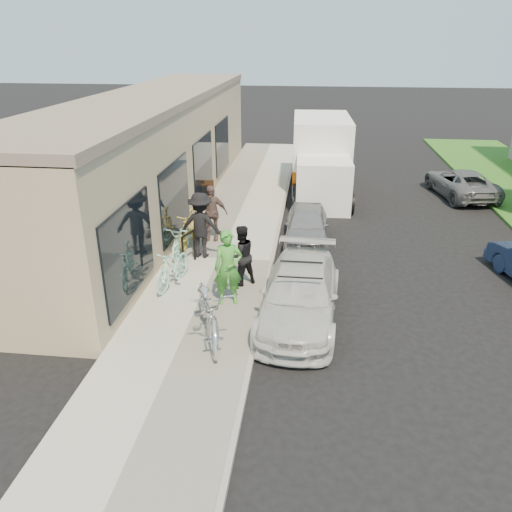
{
  "coord_description": "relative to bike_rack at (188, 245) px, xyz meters",
  "views": [
    {
      "loc": [
        0.63,
        -10.09,
        6.09
      ],
      "look_at": [
        -0.69,
        1.24,
        1.05
      ],
      "focal_mm": 35.0,
      "sensor_mm": 36.0,
      "label": 1
    }
  ],
  "objects": [
    {
      "name": "moving_truck",
      "position": [
        3.68,
        8.27,
        0.62
      ],
      "size": [
        2.54,
        6.23,
        3.02
      ],
      "rotation": [
        0.0,
        0.0,
        0.04
      ],
      "color": "white",
      "rests_on": "ground"
    },
    {
      "name": "ground",
      "position": [
        2.75,
        -2.51,
        -0.72
      ],
      "size": [
        120.0,
        120.0,
        0.0
      ],
      "primitive_type": "plane",
      "color": "black",
      "rests_on": "ground"
    },
    {
      "name": "storefront",
      "position": [
        -2.49,
        5.48,
        1.41
      ],
      "size": [
        3.6,
        20.0,
        4.22
      ],
      "color": "tan",
      "rests_on": "ground"
    },
    {
      "name": "cruiser_bike_b",
      "position": [
        -0.4,
        0.72,
        -0.11
      ],
      "size": [
        0.64,
        1.75,
        0.91
      ],
      "primitive_type": "imported",
      "rotation": [
        0.0,
        0.0,
        -0.02
      ],
      "color": "#9CE9D1",
      "rests_on": "sidewalk"
    },
    {
      "name": "cruiser_bike_a",
      "position": [
        -0.09,
        -1.34,
        -0.04
      ],
      "size": [
        0.84,
        1.81,
        1.05
      ],
      "primitive_type": "imported",
      "rotation": [
        0.0,
        0.0,
        -0.21
      ],
      "color": "#9CE9D1",
      "rests_on": "sidewalk"
    },
    {
      "name": "sedan_white",
      "position": [
        3.21,
        -2.36,
        -0.09
      ],
      "size": [
        1.99,
        4.4,
        1.29
      ],
      "rotation": [
        0.0,
        0.0,
        -0.06
      ],
      "color": "beige",
      "rests_on": "ground"
    },
    {
      "name": "tandem_bike",
      "position": [
        1.32,
        -3.6,
        0.08
      ],
      "size": [
        1.65,
        2.62,
        1.3
      ],
      "primitive_type": "imported",
      "rotation": [
        0.0,
        0.0,
        0.35
      ],
      "color": "silver",
      "rests_on": "sidewalk"
    },
    {
      "name": "bystander_a",
      "position": [
        0.25,
        0.57,
        0.4
      ],
      "size": [
        1.3,
        0.82,
        1.93
      ],
      "primitive_type": "imported",
      "rotation": [
        0.0,
        0.0,
        3.06
      ],
      "color": "black",
      "rests_on": "sidewalk"
    },
    {
      "name": "woman_rider",
      "position": [
        1.49,
        -2.08,
        0.36
      ],
      "size": [
        0.75,
        0.58,
        1.85
      ],
      "primitive_type": "imported",
      "rotation": [
        0.0,
        0.0,
        0.22
      ],
      "color": "#3E9130",
      "rests_on": "sidewalk"
    },
    {
      "name": "sandwich_board",
      "position": [
        -0.61,
        5.17,
        -0.08
      ],
      "size": [
        0.63,
        0.63,
        0.94
      ],
      "rotation": [
        0.0,
        0.0,
        0.1
      ],
      "color": "black",
      "rests_on": "sidewalk"
    },
    {
      "name": "bike_rack",
      "position": [
        0.0,
        0.0,
        0.0
      ],
      "size": [
        0.25,
        0.64,
        0.94
      ],
      "rotation": [
        0.0,
        0.0,
        -0.32
      ],
      "color": "black",
      "rests_on": "sidewalk"
    },
    {
      "name": "man_standing",
      "position": [
        1.64,
        -1.06,
        0.24
      ],
      "size": [
        0.99,
        0.96,
        1.61
      ],
      "primitive_type": "imported",
      "rotation": [
        0.0,
        0.0,
        3.79
      ],
      "color": "black",
      "rests_on": "sidewalk"
    },
    {
      "name": "bystander_b",
      "position": [
        0.27,
        1.93,
        0.32
      ],
      "size": [
        1.05,
        0.46,
        1.77
      ],
      "primitive_type": "imported",
      "rotation": [
        0.0,
        0.0,
        0.03
      ],
      "color": "brown",
      "rests_on": "sidewalk"
    },
    {
      "name": "cruiser_bike_c",
      "position": [
        -0.31,
        1.39,
        -0.02
      ],
      "size": [
        0.64,
        1.85,
        1.09
      ],
      "primitive_type": "imported",
      "rotation": [
        0.0,
        0.0,
        -0.07
      ],
      "color": "gold",
      "rests_on": "sidewalk"
    },
    {
      "name": "far_car_gray",
      "position": [
        9.43,
        8.2,
        -0.15
      ],
      "size": [
        2.56,
        4.33,
        1.13
      ],
      "primitive_type": "imported",
      "rotation": [
        0.0,
        0.0,
        3.32
      ],
      "color": "#57595C",
      "rests_on": "ground"
    },
    {
      "name": "sidewalk",
      "position": [
        0.75,
        0.49,
        -0.64
      ],
      "size": [
        3.0,
        34.0,
        0.15
      ],
      "primitive_type": "cube",
      "color": "#ACA89B",
      "rests_on": "ground"
    },
    {
      "name": "curb",
      "position": [
        2.3,
        0.49,
        -0.65
      ],
      "size": [
        0.12,
        34.0,
        0.13
      ],
      "primitive_type": "cube",
      "color": "gray",
      "rests_on": "ground"
    },
    {
      "name": "sedan_silver",
      "position": [
        3.25,
        2.41,
        -0.14
      ],
      "size": [
        1.38,
        3.39,
        1.15
      ],
      "primitive_type": "imported",
      "rotation": [
        0.0,
        0.0,
        0.01
      ],
      "color": "gray",
      "rests_on": "ground"
    }
  ]
}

